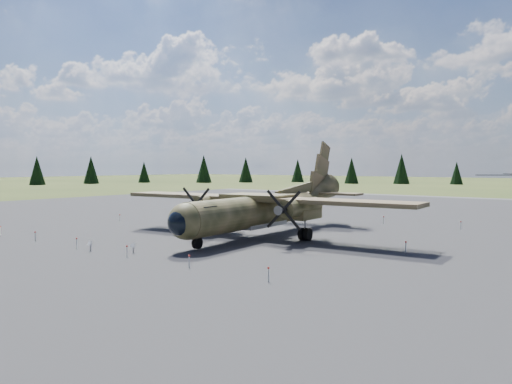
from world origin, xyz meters
The scene contains 7 objects.
ground centered at (0.00, 0.00, 0.00)m, with size 500.00×500.00×0.00m, color brown.
apron centered at (0.00, 10.00, 0.00)m, with size 120.00×120.00×0.04m, color slate.
transport_plane centered at (3.03, 0.95, 2.74)m, with size 28.94×26.25×9.53m.
info_placard_left centered at (-2.25, -13.53, 0.52)m, with size 0.53×0.32×0.78m.
info_placard_right centered at (0.81, -12.03, 0.47)m, with size 0.45×0.19×0.71m.
barrier_fence centered at (-0.46, -0.08, 0.51)m, with size 33.12×29.62×0.85m.
treeline centered at (0.36, -2.07, 4.88)m, with size 302.92×300.97×10.92m.
Camera 1 is at (29.65, -35.06, 6.30)m, focal length 35.00 mm.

